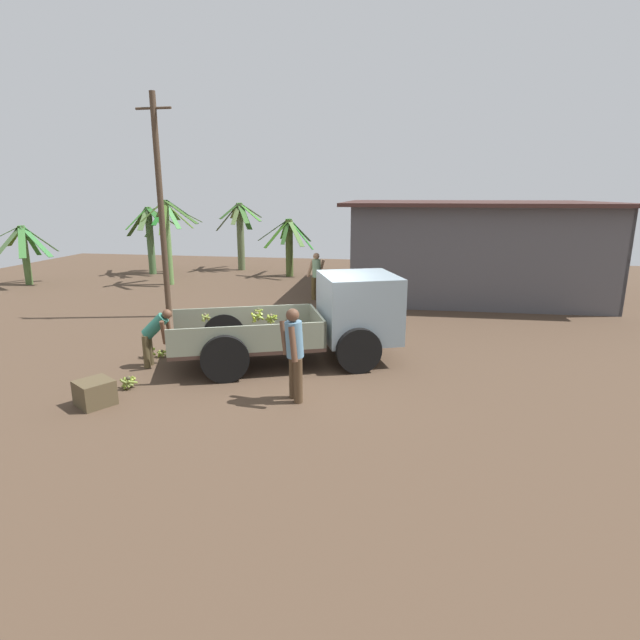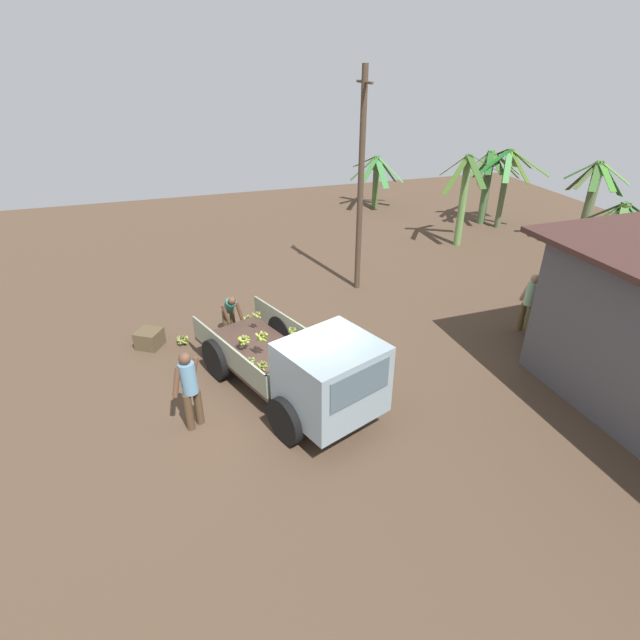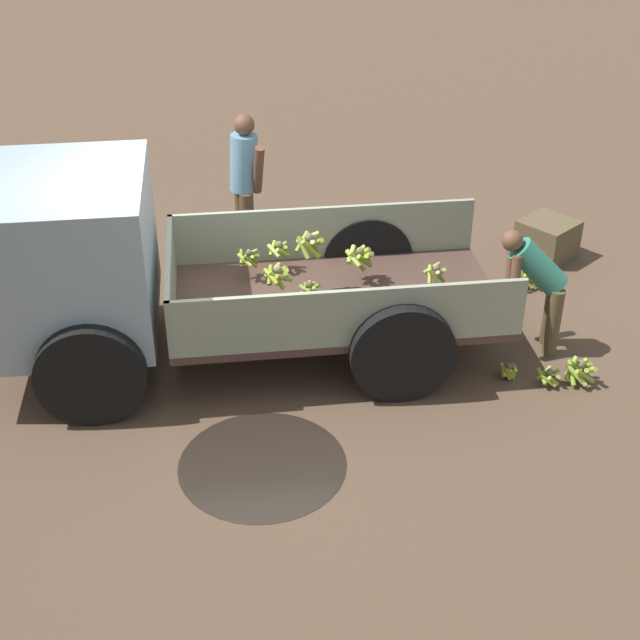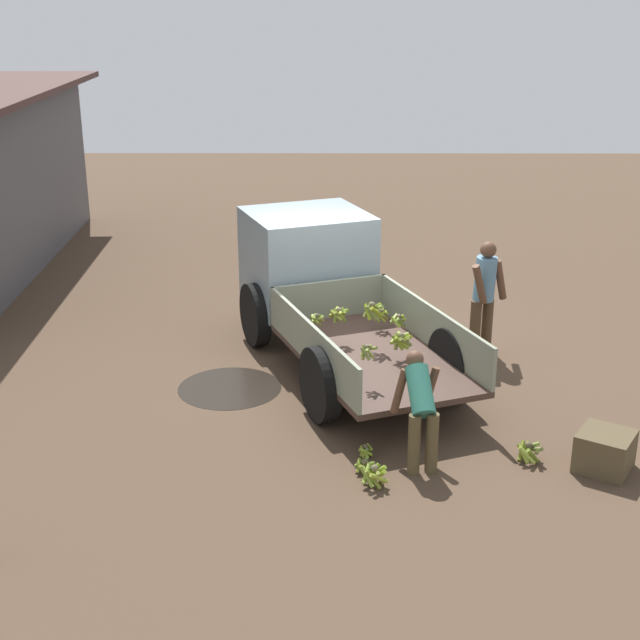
{
  "view_description": "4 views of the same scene",
  "coord_description": "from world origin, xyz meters",
  "px_view_note": "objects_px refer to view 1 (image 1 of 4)",
  "views": [
    {
      "loc": [
        2.24,
        -10.31,
        3.68
      ],
      "look_at": [
        0.4,
        0.03,
        1.0
      ],
      "focal_mm": 28.0,
      "sensor_mm": 36.0,
      "label": 1
    },
    {
      "loc": [
        8.59,
        -2.01,
        6.75
      ],
      "look_at": [
        -0.54,
        0.89,
        1.52
      ],
      "focal_mm": 28.0,
      "sensor_mm": 36.0,
      "label": 2
    },
    {
      "loc": [
        -2.83,
        7.01,
        4.92
      ],
      "look_at": [
        -1.29,
        0.77,
        0.97
      ],
      "focal_mm": 50.0,
      "sensor_mm": 36.0,
      "label": 3
    },
    {
      "loc": [
        -12.06,
        0.3,
        5.06
      ],
      "look_at": [
        -0.98,
        0.35,
        0.99
      ],
      "focal_mm": 50.0,
      "sensor_mm": 36.0,
      "label": 4
    }
  ],
  "objects_px": {
    "person_foreground_visitor": "(294,350)",
    "person_worker_loading": "(155,333)",
    "utility_pole": "(161,207)",
    "banana_bunch_on_ground_3": "(149,352)",
    "banana_bunch_on_ground_2": "(177,355)",
    "banana_bunch_on_ground_0": "(128,382)",
    "cargo_truck": "(335,315)",
    "banana_bunch_on_ground_1": "(162,353)",
    "person_bystander_near_shed": "(316,274)",
    "wooden_crate_0": "(95,393)"
  },
  "relations": [
    {
      "from": "banana_bunch_on_ground_3",
      "to": "wooden_crate_0",
      "type": "height_order",
      "value": "wooden_crate_0"
    },
    {
      "from": "person_bystander_near_shed",
      "to": "banana_bunch_on_ground_0",
      "type": "height_order",
      "value": "person_bystander_near_shed"
    },
    {
      "from": "person_worker_loading",
      "to": "banana_bunch_on_ground_0",
      "type": "distance_m",
      "value": 1.42
    },
    {
      "from": "utility_pole",
      "to": "banana_bunch_on_ground_0",
      "type": "bearing_deg",
      "value": -70.86
    },
    {
      "from": "person_worker_loading",
      "to": "banana_bunch_on_ground_1",
      "type": "bearing_deg",
      "value": 99.59
    },
    {
      "from": "person_bystander_near_shed",
      "to": "wooden_crate_0",
      "type": "height_order",
      "value": "person_bystander_near_shed"
    },
    {
      "from": "cargo_truck",
      "to": "banana_bunch_on_ground_0",
      "type": "xyz_separation_m",
      "value": [
        -3.68,
        -2.42,
        -0.9
      ]
    },
    {
      "from": "cargo_truck",
      "to": "utility_pole",
      "type": "distance_m",
      "value": 6.82
    },
    {
      "from": "person_bystander_near_shed",
      "to": "banana_bunch_on_ground_3",
      "type": "distance_m",
      "value": 7.58
    },
    {
      "from": "utility_pole",
      "to": "person_worker_loading",
      "type": "bearing_deg",
      "value": -66.52
    },
    {
      "from": "utility_pole",
      "to": "person_foreground_visitor",
      "type": "xyz_separation_m",
      "value": [
        5.23,
        -5.57,
        -2.32
      ]
    },
    {
      "from": "banana_bunch_on_ground_2",
      "to": "banana_bunch_on_ground_3",
      "type": "relative_size",
      "value": 0.59
    },
    {
      "from": "wooden_crate_0",
      "to": "banana_bunch_on_ground_1",
      "type": "bearing_deg",
      "value": 92.29
    },
    {
      "from": "utility_pole",
      "to": "wooden_crate_0",
      "type": "relative_size",
      "value": 11.19
    },
    {
      "from": "banana_bunch_on_ground_1",
      "to": "banana_bunch_on_ground_2",
      "type": "height_order",
      "value": "banana_bunch_on_ground_1"
    },
    {
      "from": "banana_bunch_on_ground_0",
      "to": "banana_bunch_on_ground_3",
      "type": "relative_size",
      "value": 0.97
    },
    {
      "from": "person_foreground_visitor",
      "to": "person_worker_loading",
      "type": "relative_size",
      "value": 1.35
    },
    {
      "from": "utility_pole",
      "to": "banana_bunch_on_ground_3",
      "type": "relative_size",
      "value": 20.89
    },
    {
      "from": "utility_pole",
      "to": "banana_bunch_on_ground_1",
      "type": "xyz_separation_m",
      "value": [
        1.66,
        -3.68,
        -3.18
      ]
    },
    {
      "from": "person_foreground_visitor",
      "to": "banana_bunch_on_ground_2",
      "type": "height_order",
      "value": "person_foreground_visitor"
    },
    {
      "from": "cargo_truck",
      "to": "utility_pole",
      "type": "relative_size",
      "value": 0.81
    },
    {
      "from": "person_foreground_visitor",
      "to": "person_bystander_near_shed",
      "type": "xyz_separation_m",
      "value": [
        -1.23,
        8.87,
        -0.04
      ]
    },
    {
      "from": "wooden_crate_0",
      "to": "person_bystander_near_shed",
      "type": "bearing_deg",
      "value": 77.03
    },
    {
      "from": "banana_bunch_on_ground_0",
      "to": "banana_bunch_on_ground_2",
      "type": "bearing_deg",
      "value": 87.04
    },
    {
      "from": "utility_pole",
      "to": "wooden_crate_0",
      "type": "distance_m",
      "value": 7.29
    },
    {
      "from": "person_foreground_visitor",
      "to": "wooden_crate_0",
      "type": "xyz_separation_m",
      "value": [
        -3.46,
        -0.81,
        -0.73
      ]
    },
    {
      "from": "cargo_truck",
      "to": "banana_bunch_on_ground_1",
      "type": "height_order",
      "value": "cargo_truck"
    },
    {
      "from": "person_bystander_near_shed",
      "to": "banana_bunch_on_ground_2",
      "type": "distance_m",
      "value": 7.32
    },
    {
      "from": "banana_bunch_on_ground_1",
      "to": "banana_bunch_on_ground_3",
      "type": "xyz_separation_m",
      "value": [
        -0.28,
        -0.09,
        0.04
      ]
    },
    {
      "from": "banana_bunch_on_ground_1",
      "to": "wooden_crate_0",
      "type": "height_order",
      "value": "wooden_crate_0"
    },
    {
      "from": "cargo_truck",
      "to": "person_worker_loading",
      "type": "relative_size",
      "value": 4.07
    },
    {
      "from": "banana_bunch_on_ground_3",
      "to": "banana_bunch_on_ground_2",
      "type": "bearing_deg",
      "value": 5.86
    },
    {
      "from": "person_foreground_visitor",
      "to": "banana_bunch_on_ground_0",
      "type": "bearing_deg",
      "value": -33.01
    },
    {
      "from": "banana_bunch_on_ground_0",
      "to": "banana_bunch_on_ground_3",
      "type": "distance_m",
      "value": 1.88
    },
    {
      "from": "banana_bunch_on_ground_1",
      "to": "person_worker_loading",
      "type": "bearing_deg",
      "value": -71.38
    },
    {
      "from": "person_bystander_near_shed",
      "to": "banana_bunch_on_ground_3",
      "type": "xyz_separation_m",
      "value": [
        -2.62,
        -7.07,
        -0.77
      ]
    },
    {
      "from": "cargo_truck",
      "to": "person_worker_loading",
      "type": "xyz_separation_m",
      "value": [
        -3.75,
        -1.14,
        -0.29
      ]
    },
    {
      "from": "banana_bunch_on_ground_1",
      "to": "banana_bunch_on_ground_2",
      "type": "xyz_separation_m",
      "value": [
        0.37,
        -0.03,
        -0.01
      ]
    },
    {
      "from": "person_bystander_near_shed",
      "to": "banana_bunch_on_ground_0",
      "type": "bearing_deg",
      "value": 140.03
    },
    {
      "from": "utility_pole",
      "to": "banana_bunch_on_ground_3",
      "type": "height_order",
      "value": "utility_pole"
    },
    {
      "from": "utility_pole",
      "to": "banana_bunch_on_ground_2",
      "type": "bearing_deg",
      "value": -61.28
    },
    {
      "from": "person_foreground_visitor",
      "to": "person_worker_loading",
      "type": "xyz_separation_m",
      "value": [
        -3.36,
        1.27,
        -0.21
      ]
    },
    {
      "from": "cargo_truck",
      "to": "banana_bunch_on_ground_3",
      "type": "xyz_separation_m",
      "value": [
        -4.24,
        -0.62,
        -0.89
      ]
    },
    {
      "from": "utility_pole",
      "to": "person_worker_loading",
      "type": "relative_size",
      "value": 5.01
    },
    {
      "from": "banana_bunch_on_ground_0",
      "to": "banana_bunch_on_ground_1",
      "type": "bearing_deg",
      "value": 98.31
    },
    {
      "from": "cargo_truck",
      "to": "person_worker_loading",
      "type": "distance_m",
      "value": 3.93
    },
    {
      "from": "person_worker_loading",
      "to": "banana_bunch_on_ground_1",
      "type": "height_order",
      "value": "person_worker_loading"
    },
    {
      "from": "person_bystander_near_shed",
      "to": "banana_bunch_on_ground_1",
      "type": "xyz_separation_m",
      "value": [
        -2.34,
        -6.98,
        -0.82
      ]
    },
    {
      "from": "person_bystander_near_shed",
      "to": "wooden_crate_0",
      "type": "relative_size",
      "value": 2.88
    },
    {
      "from": "banana_bunch_on_ground_2",
      "to": "wooden_crate_0",
      "type": "xyz_separation_m",
      "value": [
        -0.26,
        -2.67,
        0.14
      ]
    }
  ]
}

